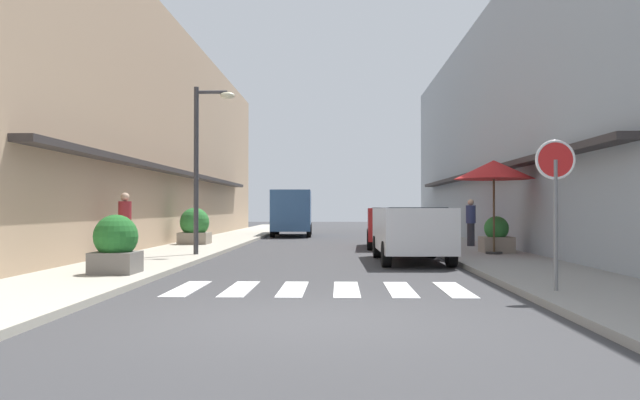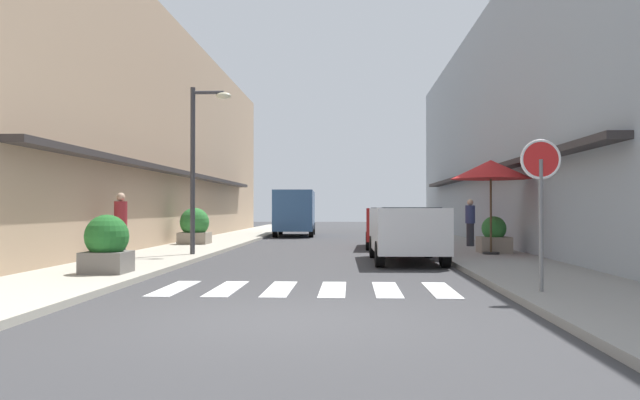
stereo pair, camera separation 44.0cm
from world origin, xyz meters
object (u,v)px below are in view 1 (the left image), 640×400
object	(u,v)px
planter_midblock	(496,236)
cafe_umbrella	(494,170)
planter_corner	(116,245)
pedestrian_walking_near	(125,224)
planter_far	(195,227)
delivery_van	(292,209)
parked_car_near	(411,228)
street_lamp	(203,151)
parked_car_mid	(392,223)
round_street_sign	(555,175)
pedestrian_walking_far	(471,221)

from	to	relation	value
planter_midblock	cafe_umbrella	bearing A→B (deg)	-109.45
cafe_umbrella	planter_midblock	bearing A→B (deg)	70.55
cafe_umbrella	planter_corner	distance (m)	10.86
pedestrian_walking_near	planter_far	bearing A→B (deg)	-115.17
delivery_van	pedestrian_walking_near	world-z (taller)	delivery_van
parked_car_near	cafe_umbrella	xyz separation A→B (m)	(2.57, 1.49, 1.63)
parked_car_near	planter_midblock	world-z (taller)	parked_car_near
cafe_umbrella	pedestrian_walking_near	world-z (taller)	cafe_umbrella
street_lamp	pedestrian_walking_near	world-z (taller)	street_lamp
cafe_umbrella	pedestrian_walking_near	size ratio (longest dim) A/B	1.57
delivery_van	street_lamp	distance (m)	14.95
street_lamp	planter_far	distance (m)	5.90
delivery_van	cafe_umbrella	bearing A→B (deg)	-64.22
parked_car_near	street_lamp	world-z (taller)	street_lamp
parked_car_near	parked_car_mid	xyz separation A→B (m)	(0.00, 6.18, -0.00)
parked_car_mid	planter_midblock	size ratio (longest dim) A/B	4.05
round_street_sign	delivery_van	bearing A→B (deg)	104.76
round_street_sign	planter_far	xyz separation A→B (m)	(-8.86, 13.01, -1.22)
delivery_van	round_street_sign	xyz separation A→B (m)	(5.95, -22.59, 0.57)
pedestrian_walking_near	cafe_umbrella	bearing A→B (deg)	168.18
planter_far	pedestrian_walking_near	distance (m)	6.81
delivery_van	planter_far	size ratio (longest dim) A/B	4.06
parked_car_mid	street_lamp	distance (m)	8.05
parked_car_near	street_lamp	bearing A→B (deg)	169.19
delivery_van	planter_far	distance (m)	10.03
planter_far	cafe_umbrella	bearing A→B (deg)	-26.08
parked_car_near	round_street_sign	size ratio (longest dim) A/B	1.85
planter_midblock	pedestrian_walking_near	xyz separation A→B (m)	(-10.39, -2.64, 0.44)
planter_midblock	delivery_van	bearing A→B (deg)	117.64
cafe_umbrella	planter_corner	size ratio (longest dim) A/B	2.27
delivery_van	pedestrian_walking_near	distance (m)	16.69
planter_corner	pedestrian_walking_near	bearing A→B (deg)	106.41
planter_corner	round_street_sign	bearing A→B (deg)	-17.01
planter_corner	pedestrian_walking_near	distance (m)	3.93
parked_car_near	pedestrian_walking_far	world-z (taller)	pedestrian_walking_far
planter_midblock	pedestrian_walking_near	bearing A→B (deg)	-165.75
delivery_van	parked_car_near	bearing A→B (deg)	-74.56
planter_midblock	round_street_sign	bearing A→B (deg)	-97.99
round_street_sign	pedestrian_walking_far	world-z (taller)	round_street_sign
cafe_umbrella	planter_far	distance (m)	11.14
pedestrian_walking_near	pedestrian_walking_far	distance (m)	11.85
delivery_van	pedestrian_walking_far	distance (m)	12.69
planter_far	parked_car_near	bearing A→B (deg)	-40.89
delivery_van	cafe_umbrella	xyz separation A→B (m)	(6.96, -14.41, 1.15)
street_lamp	planter_far	size ratio (longest dim) A/B	3.59
planter_midblock	planter_far	xyz separation A→B (m)	(-10.11, 4.16, 0.16)
planter_corner	delivery_van	bearing A→B (deg)	84.08
parked_car_mid	round_street_sign	bearing A→B (deg)	-83.09
street_lamp	pedestrian_walking_far	xyz separation A→B (m)	(8.56, 4.27, -2.13)
planter_corner	planter_far	distance (m)	10.59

